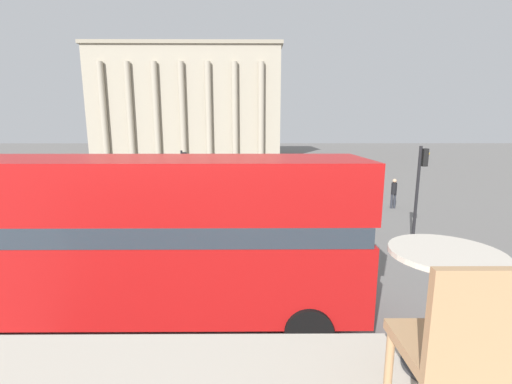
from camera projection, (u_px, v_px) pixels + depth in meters
The scene contains 9 objects.
double_decker_bus at pixel (126, 234), 8.23m from camera, with size 11.32×2.74×4.15m.
cafe_dining_table at pixel (443, 284), 1.91m from camera, with size 0.60×0.60×0.73m.
cafe_chair_0 at pixel (459, 349), 1.38m from camera, with size 0.40×0.40×0.91m.
plaza_building_left at pixel (191, 104), 55.59m from camera, with size 28.95×14.07×16.79m.
traffic_light_near at pixel (420, 182), 13.62m from camera, with size 0.42×0.24×4.12m.
traffic_light_mid at pixel (184, 171), 19.71m from camera, with size 0.42×0.24×3.53m.
pedestrian_yellow at pixel (329, 221), 14.20m from camera, with size 0.32×0.32×1.74m.
pedestrian_white at pixel (334, 168), 32.42m from camera, with size 0.32×0.32×1.76m.
pedestrian_black at pixel (394, 191), 20.50m from camera, with size 0.32×0.32×1.80m.
Camera 1 is at (0.40, -2.12, 4.86)m, focal length 24.00 mm.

